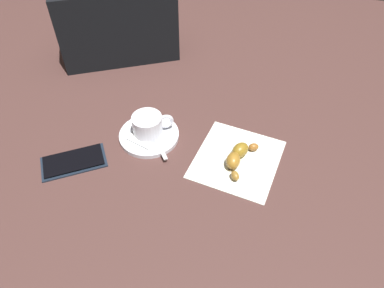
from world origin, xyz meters
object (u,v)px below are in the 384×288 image
at_px(napkin, 237,159).
at_px(croissant, 238,156).
at_px(teaspoon, 152,133).
at_px(laptop_bag, 118,23).
at_px(saucer, 149,135).
at_px(sugar_packet, 139,142).
at_px(espresso_cup, 149,125).
at_px(cell_phone, 74,161).

distance_m(napkin, croissant, 0.02).
relative_size(teaspoon, laptop_bag, 0.35).
bearing_deg(croissant, saucer, -7.04).
bearing_deg(croissant, sugar_packet, 2.15).
bearing_deg(espresso_cup, croissant, 172.61).
xyz_separation_m(espresso_cup, cell_phone, (0.13, 0.12, -0.03)).
distance_m(cell_phone, laptop_bag, 0.44).
bearing_deg(sugar_packet, saucer, 90.26).
bearing_deg(napkin, saucer, -5.35).
height_order(napkin, laptop_bag, laptop_bag).
relative_size(espresso_cup, laptop_bag, 0.27).
xyz_separation_m(espresso_cup, laptop_bag, (0.19, -0.30, 0.07)).
relative_size(espresso_cup, napkin, 0.47).
distance_m(croissant, laptop_bag, 0.53).
xyz_separation_m(saucer, sugar_packet, (0.01, 0.03, 0.01)).
bearing_deg(teaspoon, napkin, 174.46).
distance_m(espresso_cup, croissant, 0.22).
bearing_deg(croissant, napkin, -78.13).
relative_size(espresso_cup, sugar_packet, 1.39).
relative_size(sugar_packet, croissant, 0.54).
relative_size(espresso_cup, cell_phone, 0.57).
relative_size(teaspoon, napkin, 0.60).
distance_m(sugar_packet, napkin, 0.22).
xyz_separation_m(espresso_cup, teaspoon, (-0.01, 0.00, -0.02)).
xyz_separation_m(croissant, laptop_bag, (0.41, -0.33, 0.09)).
relative_size(croissant, cell_phone, 0.76).
bearing_deg(saucer, espresso_cup, -113.58).
xyz_separation_m(espresso_cup, croissant, (-0.21, 0.03, -0.02)).
xyz_separation_m(espresso_cup, sugar_packet, (0.01, 0.04, -0.02)).
bearing_deg(teaspoon, laptop_bag, -56.68).
distance_m(saucer, croissant, 0.22).
bearing_deg(croissant, cell_phone, 15.09).
bearing_deg(sugar_packet, napkin, 21.72).
height_order(teaspoon, napkin, teaspoon).
bearing_deg(laptop_bag, croissant, 112.16).
relative_size(espresso_cup, croissant, 0.75).
relative_size(cell_phone, laptop_bag, 0.48).
relative_size(saucer, croissant, 1.18).
distance_m(espresso_cup, teaspoon, 0.02).
height_order(croissant, laptop_bag, laptop_bag).
bearing_deg(saucer, laptop_bag, -57.71).
height_order(teaspoon, cell_phone, teaspoon).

